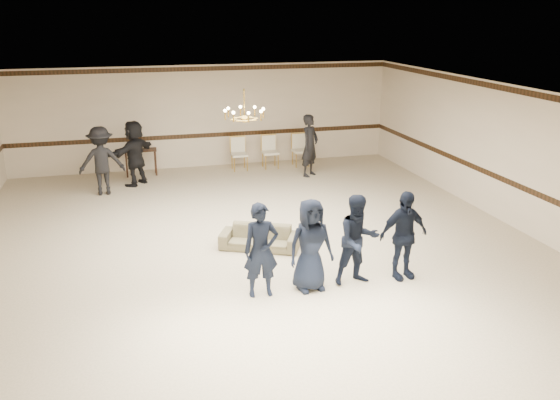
# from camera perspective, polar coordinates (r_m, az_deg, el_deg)

# --- Properties ---
(room) EXTENTS (12.01, 14.01, 3.21)m
(room) POSITION_cam_1_polar(r_m,az_deg,el_deg) (12.03, -2.40, 2.62)
(room) COLOR beige
(room) RESTS_ON ground
(chair_rail) EXTENTS (12.00, 0.02, 0.14)m
(chair_rail) POSITION_cam_1_polar(r_m,az_deg,el_deg) (18.86, -7.20, 6.28)
(chair_rail) COLOR #321D0F
(chair_rail) RESTS_ON wall_back
(crown_molding) EXTENTS (12.00, 0.02, 0.14)m
(crown_molding) POSITION_cam_1_polar(r_m,az_deg,el_deg) (18.55, -7.45, 12.58)
(crown_molding) COLOR #321D0F
(crown_molding) RESTS_ON wall_back
(chandelier) EXTENTS (0.94, 0.94, 0.89)m
(chandelier) POSITION_cam_1_polar(r_m,az_deg,el_deg) (12.72, -3.51, 9.32)
(chandelier) COLOR #B28E39
(chandelier) RESTS_ON ceiling
(boy_a) EXTENTS (0.63, 0.43, 1.69)m
(boy_a) POSITION_cam_1_polar(r_m,az_deg,el_deg) (10.13, -1.86, -4.92)
(boy_a) COLOR black
(boy_a) RESTS_ON floor
(boy_b) EXTENTS (0.88, 0.62, 1.69)m
(boy_b) POSITION_cam_1_polar(r_m,az_deg,el_deg) (10.35, 3.00, -4.40)
(boy_b) COLOR black
(boy_b) RESTS_ON floor
(boy_c) EXTENTS (0.86, 0.69, 1.69)m
(boy_c) POSITION_cam_1_polar(r_m,az_deg,el_deg) (10.65, 7.61, -3.88)
(boy_c) COLOR black
(boy_c) RESTS_ON floor
(boy_d) EXTENTS (1.03, 0.52, 1.69)m
(boy_d) POSITION_cam_1_polar(r_m,az_deg,el_deg) (11.02, 11.94, -3.37)
(boy_d) COLOR black
(boy_d) RESTS_ON floor
(settee) EXTENTS (1.77, 1.29, 0.48)m
(settee) POSITION_cam_1_polar(r_m,az_deg,el_deg) (12.31, -1.98, -3.68)
(settee) COLOR #6F694A
(settee) RESTS_ON floor
(adult_left) EXTENTS (1.23, 0.75, 1.86)m
(adult_left) POSITION_cam_1_polar(r_m,az_deg,el_deg) (16.48, -17.01, 3.67)
(adult_left) COLOR black
(adult_left) RESTS_ON floor
(adult_mid) EXTENTS (1.59, 1.63, 1.86)m
(adult_mid) POSITION_cam_1_polar(r_m,az_deg,el_deg) (17.15, -13.97, 4.47)
(adult_mid) COLOR black
(adult_mid) RESTS_ON floor
(adult_right) EXTENTS (0.80, 0.78, 1.86)m
(adult_right) POSITION_cam_1_polar(r_m,az_deg,el_deg) (17.60, 2.93, 5.33)
(adult_right) COLOR black
(adult_right) RESTS_ON floor
(banquet_chair_left) EXTENTS (0.51, 0.51, 1.02)m
(banquet_chair_left) POSITION_cam_1_polar(r_m,az_deg,el_deg) (18.35, -3.98, 4.48)
(banquet_chair_left) COLOR beige
(banquet_chair_left) RESTS_ON floor
(banquet_chair_mid) EXTENTS (0.50, 0.50, 1.02)m
(banquet_chair_mid) POSITION_cam_1_polar(r_m,az_deg,el_deg) (18.57, -0.95, 4.68)
(banquet_chair_mid) COLOR beige
(banquet_chair_mid) RESTS_ON floor
(banquet_chair_right) EXTENTS (0.52, 0.52, 1.02)m
(banquet_chair_right) POSITION_cam_1_polar(r_m,az_deg,el_deg) (18.83, 2.01, 4.86)
(banquet_chair_right) COLOR beige
(banquet_chair_right) RESTS_ON floor
(console_table) EXTENTS (0.98, 0.45, 0.81)m
(console_table) POSITION_cam_1_polar(r_m,az_deg,el_deg) (18.25, -13.39, 3.61)
(console_table) COLOR black
(console_table) RESTS_ON floor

